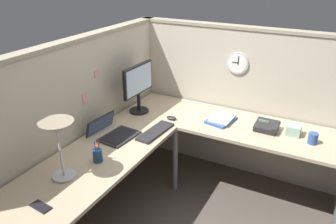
# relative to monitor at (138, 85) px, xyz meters

# --- Properties ---
(ground_plane) EXTENTS (6.80, 6.80, 0.00)m
(ground_plane) POSITION_rel_monitor_xyz_m (-0.28, -0.64, -1.02)
(ground_plane) COLOR #4C443D
(cubicle_wall_back) EXTENTS (2.57, 0.12, 1.58)m
(cubicle_wall_back) POSITION_rel_monitor_xyz_m (-0.64, 0.23, -0.23)
(cubicle_wall_back) COLOR #B7AD99
(cubicle_wall_back) RESTS_ON ground
(cubicle_wall_right) EXTENTS (0.12, 2.37, 1.58)m
(cubicle_wall_right) POSITION_rel_monitor_xyz_m (0.59, -0.90, -0.23)
(cubicle_wall_right) COLOR #B7AD99
(cubicle_wall_right) RESTS_ON ground
(desk) EXTENTS (2.35, 2.15, 0.73)m
(desk) POSITION_rel_monitor_xyz_m (-0.42, -0.69, -0.39)
(desk) COLOR tan
(desk) RESTS_ON ground
(monitor) EXTENTS (0.46, 0.20, 0.50)m
(monitor) POSITION_rel_monitor_xyz_m (0.00, 0.00, 0.00)
(monitor) COLOR black
(monitor) RESTS_ON desk
(laptop) EXTENTS (0.37, 0.41, 0.22)m
(laptop) POSITION_rel_monitor_xyz_m (-0.54, -0.04, -0.27)
(laptop) COLOR #232326
(laptop) RESTS_ON desk
(keyboard) EXTENTS (0.44, 0.17, 0.02)m
(keyboard) POSITION_rel_monitor_xyz_m (-0.32, -0.38, -0.28)
(keyboard) COLOR #232326
(keyboard) RESTS_ON desk
(computer_mouse) EXTENTS (0.06, 0.10, 0.03)m
(computer_mouse) POSITION_rel_monitor_xyz_m (-0.01, -0.38, -0.28)
(computer_mouse) COLOR #232326
(computer_mouse) RESTS_ON desk
(desk_lamp_dome) EXTENTS (0.24, 0.24, 0.44)m
(desk_lamp_dome) POSITION_rel_monitor_xyz_m (-1.22, -0.13, 0.07)
(desk_lamp_dome) COLOR #B7BABF
(desk_lamp_dome) RESTS_ON desk
(pen_cup) EXTENTS (0.08, 0.08, 0.18)m
(pen_cup) POSITION_rel_monitor_xyz_m (-0.94, -0.22, -0.24)
(pen_cup) COLOR navy
(pen_cup) RESTS_ON desk
(cell_phone) EXTENTS (0.08, 0.15, 0.01)m
(cell_phone) POSITION_rel_monitor_xyz_m (-1.54, -0.23, -0.29)
(cell_phone) COLOR black
(cell_phone) RESTS_ON desk
(office_phone) EXTENTS (0.19, 0.21, 0.11)m
(office_phone) POSITION_rel_monitor_xyz_m (0.20, -1.26, -0.26)
(office_phone) COLOR #232326
(office_phone) RESTS_ON desk
(book_stack) EXTENTS (0.31, 0.26, 0.04)m
(book_stack) POSITION_rel_monitor_xyz_m (0.18, -0.83, -0.27)
(book_stack) COLOR #335999
(book_stack) RESTS_ON desk
(coffee_mug) EXTENTS (0.08, 0.08, 0.10)m
(coffee_mug) POSITION_rel_monitor_xyz_m (0.14, -1.66, -0.25)
(coffee_mug) COLOR #2D4C8C
(coffee_mug) RESTS_ON desk
(tissue_box) EXTENTS (0.12, 0.12, 0.09)m
(tissue_box) POSITION_rel_monitor_xyz_m (0.23, -1.49, -0.25)
(tissue_box) COLOR #8CAD99
(tissue_box) RESTS_ON desk
(wall_clock) EXTENTS (0.04, 0.22, 0.22)m
(wall_clock) POSITION_rel_monitor_xyz_m (0.54, -0.84, 0.20)
(wall_clock) COLOR #B7BABF
(pinned_note_leftmost) EXTENTS (0.07, 0.00, 0.06)m
(pinned_note_leftmost) POSITION_rel_monitor_xyz_m (-0.39, 0.18, 0.20)
(pinned_note_leftmost) COLOR pink
(pinned_note_middle) EXTENTS (0.06, 0.00, 0.09)m
(pinned_note_middle) POSITION_rel_monitor_xyz_m (-0.59, 0.18, 0.03)
(pinned_note_middle) COLOR pink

